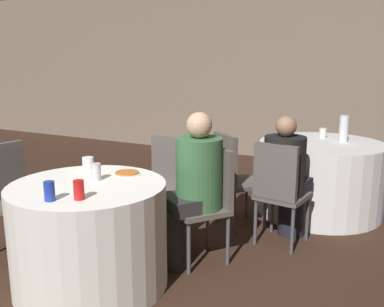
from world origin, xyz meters
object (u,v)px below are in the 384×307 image
Objects in this scene: person_green_jacket at (192,188)px; chair_far_southwest at (233,173)px; soda_can_blue at (49,191)px; bottle_far at (344,129)px; person_black_shirt at (287,178)px; table_far at (320,177)px; soda_can_silver at (96,172)px; chair_near_northeast at (210,194)px; chair_near_north at (165,180)px; table_near at (90,235)px; chair_far_south at (279,186)px; pizza_plate_near at (127,173)px; soda_can_red at (79,190)px; chair_near_west at (10,189)px.

chair_far_southwest is at bearing -53.86° from person_green_jacket.
bottle_far is at bearing 64.37° from soda_can_blue.
person_green_jacket is at bearing -117.58° from person_black_shirt.
soda_can_silver reaches higher than table_far.
soda_can_blue is (-0.55, -1.14, 0.27)m from chair_near_northeast.
chair_far_southwest is at bearing -128.35° from chair_near_north.
table_far is (1.16, 2.28, -0.00)m from table_near.
chair_far_southwest reaches higher than soda_can_silver.
chair_near_northeast is 3.29× the size of bottle_far.
soda_can_silver is at bearing 94.56° from soda_can_blue.
person_green_jacket reaches higher than chair_near_north.
chair_far_south reaches higher than pizza_plate_near.
soda_can_red is at bearing -64.84° from soda_can_silver.
chair_far_southwest is (0.44, 0.50, 0.00)m from chair_near_north.
soda_can_blue is (-1.13, -2.65, 0.44)m from table_far.
chair_near_northeast is at bearing 64.25° from soda_can_blue.
soda_can_red reaches higher than pizza_plate_near.
table_far is 10.46× the size of soda_can_blue.
chair_near_west reaches higher than table_near.
chair_near_northeast reaches higher than pizza_plate_near.
table_near is 0.97m from chair_near_west.
bottle_far reaches higher than table_far.
table_far is 1.63m from chair_near_northeast.
bottle_far reaches higher than chair_far_southwest.
table_near is at bearing -117.04° from table_far.
soda_can_blue is 1.00× the size of soda_can_red.
soda_can_silver is (-0.59, -0.65, 0.27)m from chair_near_northeast.
table_far is at bearing 90.00° from person_black_shirt.
chair_near_north and chair_far_southwest have the same top height.
person_black_shirt reaches higher than chair_far_south.
pizza_plate_near is at bearing 85.15° from soda_can_blue.
table_far is 6.14× the size of pizza_plate_near.
pizza_plate_near is at bearing 96.65° from chair_near_north.
table_near is 1.19× the size of chair_near_west.
table_near is 1.60m from chair_far_south.
chair_far_south is at bearing 61.00° from soda_can_red.
person_black_shirt is (1.98, 1.25, 0.03)m from chair_near_west.
chair_far_southwest is 1.78m from soda_can_red.
pizza_plate_near is at bearing 66.60° from soda_can_silver.
pizza_plate_near is (-1.07, -1.93, 0.38)m from table_far.
soda_can_blue is (0.98, -0.52, 0.27)m from chair_near_west.
person_black_shirt is 1.07m from bottle_far.
soda_can_silver and soda_can_red have the same top height.
chair_near_northeast reaches higher than soda_can_blue.
chair_near_west reaches higher than table_far.
soda_can_silver is (-1.17, -2.16, 0.44)m from table_far.
pizza_plate_near reaches higher than table_near.
chair_near_north is at bearing 93.14° from pizza_plate_near.
person_black_shirt reaches higher than bottle_far.
soda_can_red is at bearing -62.07° from chair_far_southwest.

